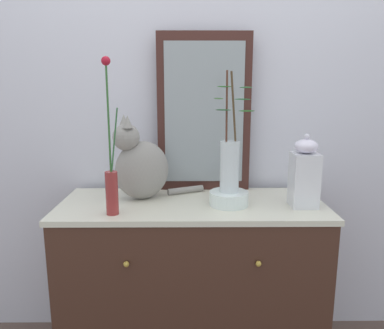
{
  "coord_description": "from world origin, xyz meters",
  "views": [
    {
      "loc": [
        -0.01,
        -1.65,
        1.35
      ],
      "look_at": [
        0.0,
        0.0,
        1.0
      ],
      "focal_mm": 34.73,
      "sensor_mm": 36.0,
      "label": 1
    }
  ],
  "objects_px": {
    "jar_lidded_porcelain": "(304,174)",
    "cat_sitting": "(140,165)",
    "mirror_leaning": "(204,113)",
    "sideboard": "(192,283)",
    "bowl_porcelain": "(229,198)",
    "vase_glass_clear": "(230,162)",
    "vase_slim_green": "(111,179)"
  },
  "relations": [
    {
      "from": "jar_lidded_porcelain",
      "to": "cat_sitting",
      "type": "bearing_deg",
      "value": 170.99
    },
    {
      "from": "mirror_leaning",
      "to": "cat_sitting",
      "type": "bearing_deg",
      "value": -151.11
    },
    {
      "from": "sideboard",
      "to": "bowl_porcelain",
      "type": "height_order",
      "value": "bowl_porcelain"
    },
    {
      "from": "cat_sitting",
      "to": "vase_glass_clear",
      "type": "xyz_separation_m",
      "value": [
        0.41,
        -0.1,
        0.04
      ]
    },
    {
      "from": "vase_glass_clear",
      "to": "sideboard",
      "type": "bearing_deg",
      "value": 166.09
    },
    {
      "from": "bowl_porcelain",
      "to": "jar_lidded_porcelain",
      "type": "relative_size",
      "value": 0.54
    },
    {
      "from": "mirror_leaning",
      "to": "vase_glass_clear",
      "type": "xyz_separation_m",
      "value": [
        0.1,
        -0.27,
        -0.2
      ]
    },
    {
      "from": "bowl_porcelain",
      "to": "jar_lidded_porcelain",
      "type": "xyz_separation_m",
      "value": [
        0.33,
        -0.02,
        0.12
      ]
    },
    {
      "from": "sideboard",
      "to": "vase_slim_green",
      "type": "height_order",
      "value": "vase_slim_green"
    },
    {
      "from": "mirror_leaning",
      "to": "vase_glass_clear",
      "type": "bearing_deg",
      "value": -68.66
    },
    {
      "from": "vase_slim_green",
      "to": "jar_lidded_porcelain",
      "type": "relative_size",
      "value": 1.96
    },
    {
      "from": "vase_slim_green",
      "to": "bowl_porcelain",
      "type": "xyz_separation_m",
      "value": [
        0.5,
        0.12,
        -0.12
      ]
    },
    {
      "from": "cat_sitting",
      "to": "bowl_porcelain",
      "type": "distance_m",
      "value": 0.44
    },
    {
      "from": "mirror_leaning",
      "to": "vase_glass_clear",
      "type": "height_order",
      "value": "mirror_leaning"
    },
    {
      "from": "bowl_porcelain",
      "to": "jar_lidded_porcelain",
      "type": "bearing_deg",
      "value": -3.11
    },
    {
      "from": "cat_sitting",
      "to": "mirror_leaning",
      "type": "bearing_deg",
      "value": 28.89
    },
    {
      "from": "cat_sitting",
      "to": "bowl_porcelain",
      "type": "height_order",
      "value": "cat_sitting"
    },
    {
      "from": "bowl_porcelain",
      "to": "sideboard",
      "type": "bearing_deg",
      "value": 166.29
    },
    {
      "from": "cat_sitting",
      "to": "vase_slim_green",
      "type": "relative_size",
      "value": 0.69
    },
    {
      "from": "sideboard",
      "to": "mirror_leaning",
      "type": "bearing_deg",
      "value": 74.68
    },
    {
      "from": "mirror_leaning",
      "to": "cat_sitting",
      "type": "distance_m",
      "value": 0.42
    },
    {
      "from": "vase_slim_green",
      "to": "jar_lidded_porcelain",
      "type": "distance_m",
      "value": 0.84
    },
    {
      "from": "vase_slim_green",
      "to": "vase_glass_clear",
      "type": "height_order",
      "value": "vase_slim_green"
    },
    {
      "from": "sideboard",
      "to": "vase_glass_clear",
      "type": "bearing_deg",
      "value": -13.91
    },
    {
      "from": "bowl_porcelain",
      "to": "cat_sitting",
      "type": "bearing_deg",
      "value": 166.35
    },
    {
      "from": "cat_sitting",
      "to": "vase_glass_clear",
      "type": "bearing_deg",
      "value": -13.73
    },
    {
      "from": "bowl_porcelain",
      "to": "vase_glass_clear",
      "type": "bearing_deg",
      "value": -60.96
    },
    {
      "from": "sideboard",
      "to": "bowl_porcelain",
      "type": "xyz_separation_m",
      "value": [
        0.17,
        -0.04,
        0.44
      ]
    },
    {
      "from": "bowl_porcelain",
      "to": "vase_glass_clear",
      "type": "distance_m",
      "value": 0.17
    },
    {
      "from": "mirror_leaning",
      "to": "bowl_porcelain",
      "type": "distance_m",
      "value": 0.46
    },
    {
      "from": "cat_sitting",
      "to": "vase_glass_clear",
      "type": "height_order",
      "value": "vase_glass_clear"
    },
    {
      "from": "sideboard",
      "to": "jar_lidded_porcelain",
      "type": "bearing_deg",
      "value": -6.72
    }
  ]
}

